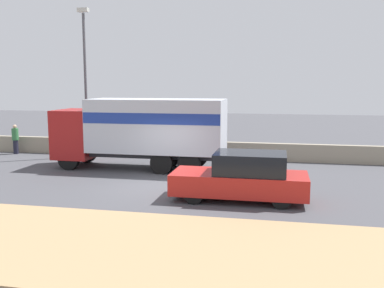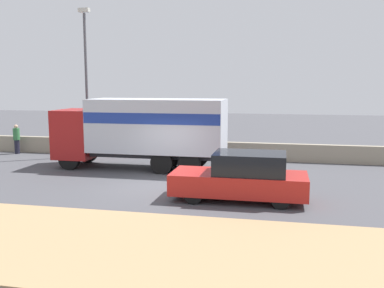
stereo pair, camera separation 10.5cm
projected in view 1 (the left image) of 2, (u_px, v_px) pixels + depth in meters
ground_plane at (161, 186)px, 16.26m from camera, size 80.00×80.00×0.00m
dirt_shoulder_foreground at (95, 242)px, 10.48m from camera, size 60.00×5.03×0.04m
stone_wall_backdrop at (193, 150)px, 22.33m from camera, size 60.00×0.35×0.90m
street_lamp at (85, 73)px, 22.22m from camera, size 0.56×0.28×7.69m
box_truck at (143, 128)px, 19.36m from camera, size 7.79×2.32×3.19m
car_hatchback at (243, 177)px, 14.23m from camera, size 4.49×1.77×1.62m
pedestrian at (15, 139)px, 23.63m from camera, size 0.35×0.35×1.63m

